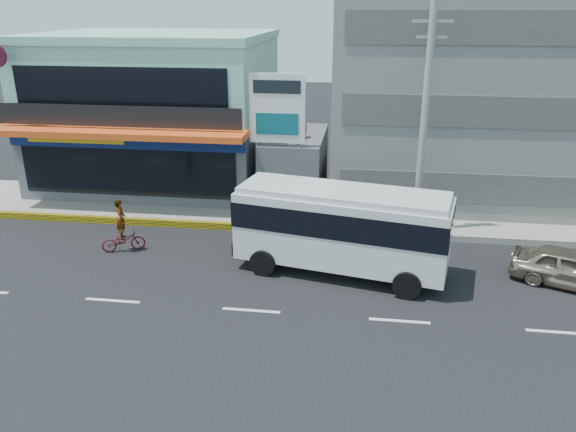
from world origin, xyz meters
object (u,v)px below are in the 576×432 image
object	(u,v)px
sedan	(571,268)
billboard	(277,117)
utility_pole_near	(424,123)
concrete_building	(492,62)
satellite_dish	(293,137)
minibus	(342,224)
shop_building	(159,114)
motorcycle_rider	(123,234)

from	to	relation	value
sedan	billboard	bearing A→B (deg)	86.65
utility_pole_near	sedan	world-z (taller)	utility_pole_near
concrete_building	satellite_dish	size ratio (longest dim) A/B	10.67
concrete_building	satellite_dish	xyz separation A→B (m)	(-10.00, -4.00, -3.42)
satellite_dish	billboard	size ratio (longest dim) A/B	0.22
billboard	minibus	world-z (taller)	billboard
shop_building	motorcycle_rider	size ratio (longest dim) A/B	5.42
shop_building	minibus	size ratio (longest dim) A/B	1.47
concrete_building	billboard	bearing A→B (deg)	-151.08
shop_building	billboard	bearing A→B (deg)	-32.32
sedan	motorcycle_rider	bearing A→B (deg)	110.29
concrete_building	motorcycle_rider	distance (m)	20.57
concrete_building	utility_pole_near	world-z (taller)	concrete_building
utility_pole_near	sedan	distance (m)	8.00
satellite_dish	billboard	world-z (taller)	billboard
utility_pole_near	shop_building	bearing A→B (deg)	154.94
utility_pole_near	sedan	size ratio (longest dim) A/B	2.40
billboard	motorcycle_rider	world-z (taller)	billboard
sedan	satellite_dish	bearing A→B (deg)	78.91
concrete_building	billboard	world-z (taller)	concrete_building
billboard	minibus	xyz separation A→B (m)	(3.37, -5.79, -2.92)
billboard	minibus	distance (m)	7.31
shop_building	concrete_building	xyz separation A→B (m)	(18.00, 1.05, 3.00)
concrete_building	sedan	xyz separation A→B (m)	(1.34, -11.57, -6.29)
minibus	motorcycle_rider	world-z (taller)	minibus
billboard	sedan	size ratio (longest dim) A/B	1.66
billboard	motorcycle_rider	bearing A→B (deg)	-139.16
billboard	motorcycle_rider	xyz separation A→B (m)	(-5.83, -5.04, -4.17)
satellite_dish	minibus	world-z (taller)	satellite_dish
billboard	utility_pole_near	world-z (taller)	utility_pole_near
sedan	minibus	bearing A→B (deg)	112.79
shop_building	satellite_dish	bearing A→B (deg)	-20.21
billboard	utility_pole_near	distance (m)	6.75
billboard	utility_pole_near	xyz separation A→B (m)	(6.50, -1.80, 0.22)
concrete_building	shop_building	bearing A→B (deg)	-176.65
motorcycle_rider	minibus	bearing A→B (deg)	-4.67
motorcycle_rider	utility_pole_near	bearing A→B (deg)	14.73
utility_pole_near	minibus	distance (m)	5.97
utility_pole_near	concrete_building	bearing A→B (deg)	62.24
concrete_building	sedan	distance (m)	13.24
satellite_dish	billboard	bearing A→B (deg)	-105.52
satellite_dish	utility_pole_near	size ratio (longest dim) A/B	0.15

